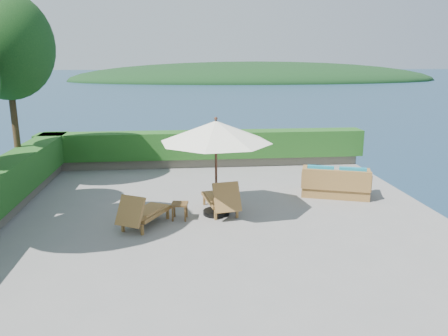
{
  "coord_description": "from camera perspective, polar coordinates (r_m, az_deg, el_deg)",
  "views": [
    {
      "loc": [
        -0.88,
        -10.88,
        4.03
      ],
      "look_at": [
        0.3,
        0.8,
        1.1
      ],
      "focal_mm": 35.0,
      "sensor_mm": 36.0,
      "label": 1
    }
  ],
  "objects": [
    {
      "name": "hedge_far",
      "position": [
        16.81,
        -2.66,
        3.1
      ],
      "size": [
        12.4,
        0.9,
        1.0
      ],
      "primitive_type": "cube",
      "color": "#164313",
      "rests_on": "planter_wall_far"
    },
    {
      "name": "tree_far",
      "position": [
        14.99,
        -26.59,
        14.02
      ],
      "size": [
        2.8,
        2.8,
        6.03
      ],
      "color": "#3F2D18",
      "rests_on": "ground"
    },
    {
      "name": "foundation",
      "position": [
        12.26,
        -1.05,
        -13.06
      ],
      "size": [
        12.0,
        12.0,
        3.0
      ],
      "primitive_type": "cube",
      "color": "#534B42",
      "rests_on": "ocean"
    },
    {
      "name": "lounge_right",
      "position": [
        11.72,
        -0.33,
        -4.01
      ],
      "size": [
        0.97,
        1.77,
        0.97
      ],
      "rotation": [
        0.0,
        0.0,
        0.18
      ],
      "color": "olive",
      "rests_on": "ground"
    },
    {
      "name": "ocean",
      "position": [
        12.98,
        -1.02,
        -18.77
      ],
      "size": [
        600.0,
        600.0,
        0.0
      ],
      "primitive_type": "plane",
      "color": "#162A44",
      "rests_on": "ground"
    },
    {
      "name": "lounge_left",
      "position": [
        10.94,
        -10.61,
        -5.7
      ],
      "size": [
        1.33,
        1.7,
        0.91
      ],
      "rotation": [
        0.0,
        0.0,
        -0.5
      ],
      "color": "olive",
      "rests_on": "ground"
    },
    {
      "name": "offshore_island",
      "position": [
        153.24,
        4.05,
        11.36
      ],
      "size": [
        126.0,
        57.6,
        12.6
      ],
      "primitive_type": "ellipsoid",
      "color": "black",
      "rests_on": "ocean"
    },
    {
      "name": "side_table",
      "position": [
        11.33,
        -5.82,
        -4.96
      ],
      "size": [
        0.47,
        0.47,
        0.44
      ],
      "rotation": [
        0.0,
        0.0,
        -0.14
      ],
      "color": "brown",
      "rests_on": "ground"
    },
    {
      "name": "patio_umbrella",
      "position": [
        11.18,
        -1.06,
        4.65
      ],
      "size": [
        3.57,
        3.57,
        2.62
      ],
      "rotation": [
        0.0,
        0.0,
        -0.26
      ],
      "color": "black",
      "rests_on": "ground"
    },
    {
      "name": "planter_wall_far",
      "position": [
        16.95,
        -2.64,
        0.87
      ],
      "size": [
        12.0,
        0.6,
        0.36
      ],
      "primitive_type": "cube",
      "color": "#6E6758",
      "rests_on": "ground"
    },
    {
      "name": "ground",
      "position": [
        11.63,
        -1.08,
        -6.24
      ],
      "size": [
        12.0,
        12.0,
        0.0
      ],
      "primitive_type": "plane",
      "color": "gray",
      "rests_on": "ground"
    },
    {
      "name": "wicker_loveseat",
      "position": [
        13.59,
        14.35,
        -2.01
      ],
      "size": [
        2.22,
        1.61,
        0.98
      ],
      "rotation": [
        0.0,
        0.0,
        -0.33
      ],
      "color": "olive",
      "rests_on": "ground"
    }
  ]
}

